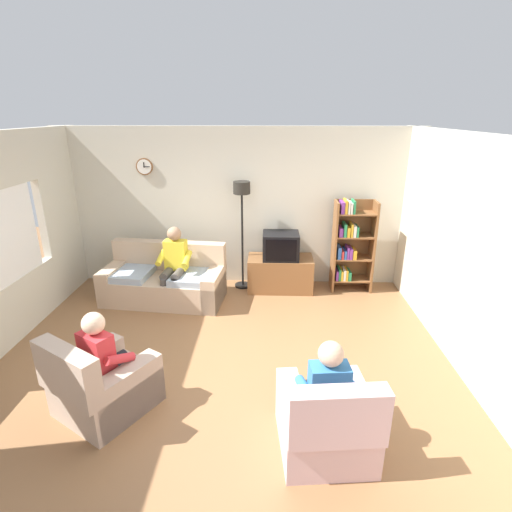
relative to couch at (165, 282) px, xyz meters
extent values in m
plane|color=#8C603D|center=(1.15, -1.78, -0.31)|extent=(12.00, 12.00, 0.00)
cube|color=beige|center=(1.15, 0.88, 1.04)|extent=(6.20, 0.12, 2.70)
cylinder|color=brown|center=(-0.40, 0.80, 1.74)|extent=(0.28, 0.03, 0.28)
cylinder|color=white|center=(-0.40, 0.78, 1.74)|extent=(0.24, 0.01, 0.24)
cube|color=black|center=(-0.40, 0.78, 1.77)|extent=(0.02, 0.01, 0.09)
cube|color=black|center=(-0.36, 0.78, 1.74)|extent=(0.11, 0.01, 0.01)
cube|color=beige|center=(-1.71, 0.32, 1.09)|extent=(0.12, 1.10, 1.20)
cube|color=beige|center=(4.01, -1.78, 1.04)|extent=(0.12, 5.80, 2.70)
cube|color=tan|center=(-0.01, -0.05, -0.10)|extent=(1.98, 1.03, 0.42)
cube|color=tan|center=(0.03, 0.30, 0.35)|extent=(1.91, 0.39, 0.48)
cube|color=tan|center=(0.83, -0.14, -0.03)|extent=(0.30, 0.86, 0.56)
cube|color=tan|center=(-0.84, 0.03, -0.03)|extent=(0.30, 0.86, 0.56)
cube|color=#9EADBC|center=(0.49, -0.15, 0.16)|extent=(0.67, 0.74, 0.10)
cube|color=#9EADBC|center=(-0.51, -0.05, 0.16)|extent=(0.67, 0.74, 0.10)
cube|color=brown|center=(1.89, 0.47, -0.02)|extent=(1.10, 0.56, 0.58)
cube|color=black|center=(1.89, 0.73, 0.01)|extent=(1.10, 0.04, 0.03)
cube|color=black|center=(1.89, 0.45, 0.49)|extent=(0.60, 0.48, 0.44)
cube|color=black|center=(1.89, 0.20, 0.49)|extent=(0.50, 0.01, 0.36)
cube|color=brown|center=(2.79, 0.52, 0.46)|extent=(0.04, 0.36, 1.55)
cube|color=brown|center=(3.43, 0.52, 0.46)|extent=(0.04, 0.36, 1.55)
cube|color=brown|center=(3.11, 0.69, 0.46)|extent=(0.64, 0.02, 1.55)
cube|color=brown|center=(3.11, 0.52, -0.12)|extent=(0.60, 0.34, 0.02)
cube|color=#72338C|center=(2.86, 0.50, -0.03)|extent=(0.04, 0.28, 0.16)
cube|color=#267F4C|center=(2.90, 0.50, -0.01)|extent=(0.03, 0.28, 0.19)
cube|color=gold|center=(2.94, 0.50, -0.02)|extent=(0.04, 0.28, 0.17)
cube|color=silver|center=(2.98, 0.50, -0.02)|extent=(0.04, 0.28, 0.18)
cube|color=gold|center=(3.02, 0.50, -0.02)|extent=(0.03, 0.28, 0.18)
cube|color=#267F4C|center=(3.07, 0.50, -0.03)|extent=(0.05, 0.28, 0.15)
cube|color=brown|center=(3.11, 0.52, 0.27)|extent=(0.60, 0.34, 0.02)
cube|color=#2D59A5|center=(2.87, 0.50, 0.38)|extent=(0.06, 0.28, 0.20)
cube|color=red|center=(2.92, 0.50, 0.35)|extent=(0.04, 0.28, 0.14)
cube|color=#2D59A5|center=(2.97, 0.50, 0.35)|extent=(0.04, 0.28, 0.14)
cube|color=#72338C|center=(3.01, 0.50, 0.38)|extent=(0.03, 0.28, 0.20)
cube|color=#72338C|center=(3.06, 0.50, 0.37)|extent=(0.05, 0.28, 0.17)
cube|color=gold|center=(3.12, 0.50, 0.35)|extent=(0.06, 0.28, 0.15)
cube|color=brown|center=(3.11, 0.52, 0.66)|extent=(0.60, 0.34, 0.02)
cube|color=#72338C|center=(2.87, 0.50, 0.74)|extent=(0.06, 0.28, 0.15)
cube|color=#267F4C|center=(2.93, 0.50, 0.77)|extent=(0.04, 0.28, 0.21)
cube|color=gold|center=(2.99, 0.50, 0.75)|extent=(0.05, 0.28, 0.16)
cube|color=gold|center=(3.04, 0.50, 0.77)|extent=(0.03, 0.28, 0.21)
cube|color=silver|center=(3.09, 0.50, 0.76)|extent=(0.04, 0.28, 0.18)
cube|color=#267F4C|center=(3.13, 0.50, 0.75)|extent=(0.03, 0.28, 0.17)
cube|color=brown|center=(3.11, 0.52, 1.04)|extent=(0.60, 0.34, 0.02)
cube|color=#72338C|center=(2.87, 0.50, 1.15)|extent=(0.06, 0.28, 0.18)
cube|color=gold|center=(2.92, 0.50, 1.16)|extent=(0.04, 0.28, 0.21)
cube|color=silver|center=(2.97, 0.50, 1.15)|extent=(0.03, 0.28, 0.19)
cube|color=silver|center=(3.00, 0.50, 1.14)|extent=(0.03, 0.28, 0.17)
cube|color=#267F4C|center=(3.05, 0.50, 1.16)|extent=(0.03, 0.28, 0.21)
cylinder|color=black|center=(1.24, 0.57, -0.30)|extent=(0.28, 0.28, 0.03)
cylinder|color=black|center=(1.24, 0.57, 0.54)|extent=(0.04, 0.04, 1.70)
cylinder|color=black|center=(1.24, 0.57, 1.44)|extent=(0.28, 0.28, 0.20)
cube|color=tan|center=(0.04, -2.56, -0.11)|extent=(1.12, 1.13, 0.40)
cube|color=tan|center=(-0.15, -2.87, 0.34)|extent=(0.78, 0.57, 0.50)
cube|color=tan|center=(-0.20, -2.38, -0.03)|extent=(0.59, 0.79, 0.56)
cube|color=tan|center=(0.31, -2.70, -0.03)|extent=(0.59, 0.79, 0.56)
cube|color=beige|center=(2.22, -2.99, -0.11)|extent=(0.88, 0.91, 0.40)
cube|color=beige|center=(2.25, -3.35, 0.34)|extent=(0.81, 0.26, 0.50)
cube|color=beige|center=(1.92, -3.00, -0.03)|extent=(0.28, 0.82, 0.56)
cube|color=beige|center=(2.52, -2.94, -0.03)|extent=(0.28, 0.82, 0.56)
cube|color=yellow|center=(0.22, 0.00, 0.47)|extent=(0.36, 0.23, 0.48)
sphere|color=#A37A5B|center=(0.22, -0.01, 0.82)|extent=(0.22, 0.22, 0.22)
cylinder|color=#4C4742|center=(0.29, -0.20, 0.23)|extent=(0.17, 0.39, 0.13)
cylinder|color=#4C4742|center=(0.11, -0.18, 0.23)|extent=(0.17, 0.39, 0.13)
cylinder|color=#4C4742|center=(0.27, -0.39, -0.05)|extent=(0.12, 0.12, 0.52)
cylinder|color=#4C4742|center=(0.09, -0.37, -0.05)|extent=(0.12, 0.12, 0.52)
cylinder|color=yellow|center=(0.42, -0.12, 0.45)|extent=(0.12, 0.34, 0.20)
cylinder|color=yellow|center=(0.00, -0.08, 0.45)|extent=(0.12, 0.34, 0.20)
cube|color=red|center=(0.02, -2.60, 0.35)|extent=(0.39, 0.35, 0.48)
sphere|color=beige|center=(0.02, -2.59, 0.70)|extent=(0.22, 0.22, 0.22)
cylinder|color=black|center=(0.04, -2.39, 0.11)|extent=(0.31, 0.39, 0.13)
cylinder|color=black|center=(0.19, -2.49, 0.11)|extent=(0.31, 0.39, 0.13)
cylinder|color=black|center=(0.14, -2.23, -0.11)|extent=(0.15, 0.15, 0.40)
cylinder|color=black|center=(0.29, -2.32, -0.11)|extent=(0.15, 0.15, 0.40)
cylinder|color=red|center=(-0.11, -2.41, 0.33)|extent=(0.25, 0.33, 0.20)
cylinder|color=red|center=(0.25, -2.62, 0.33)|extent=(0.25, 0.33, 0.20)
cube|color=#3372B2|center=(2.22, -3.04, 0.35)|extent=(0.36, 0.23, 0.48)
sphere|color=#D8AD8C|center=(2.22, -3.03, 0.70)|extent=(0.22, 0.22, 0.22)
cylinder|color=black|center=(2.12, -2.86, 0.11)|extent=(0.17, 0.39, 0.13)
cylinder|color=black|center=(2.30, -2.84, 0.11)|extent=(0.17, 0.39, 0.13)
cylinder|color=black|center=(2.10, -2.67, -0.11)|extent=(0.12, 0.12, 0.40)
cylinder|color=black|center=(2.28, -2.65, -0.11)|extent=(0.12, 0.12, 0.40)
cylinder|color=#3372B2|center=(2.01, -2.96, 0.33)|extent=(0.12, 0.34, 0.20)
cylinder|color=#3372B2|center=(2.42, -2.92, 0.33)|extent=(0.12, 0.34, 0.20)
camera|label=1|loc=(1.70, -5.90, 2.61)|focal=28.04mm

